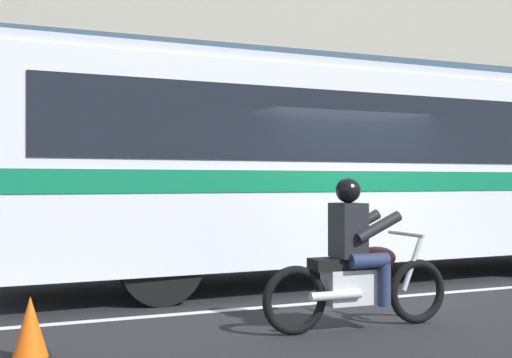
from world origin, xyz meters
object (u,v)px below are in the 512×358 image
(traffic_cone, at_px, (30,330))
(transit_bus, at_px, (348,159))
(motorcycle_with_rider, at_px, (357,266))
(fire_hydrant, at_px, (162,236))

(traffic_cone, bearing_deg, transit_bus, 32.44)
(motorcycle_with_rider, relative_size, fire_hydrant, 2.86)
(motorcycle_with_rider, distance_m, fire_hydrant, 6.01)
(motorcycle_with_rider, height_order, traffic_cone, motorcycle_with_rider)
(transit_bus, xyz_separation_m, traffic_cone, (-5.03, -3.20, -1.62))
(motorcycle_with_rider, distance_m, traffic_cone, 3.23)
(traffic_cone, bearing_deg, fire_hydrant, 65.49)
(transit_bus, bearing_deg, motorcycle_with_rider, -119.38)
(motorcycle_with_rider, relative_size, traffic_cone, 3.89)
(motorcycle_with_rider, height_order, fire_hydrant, motorcycle_with_rider)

